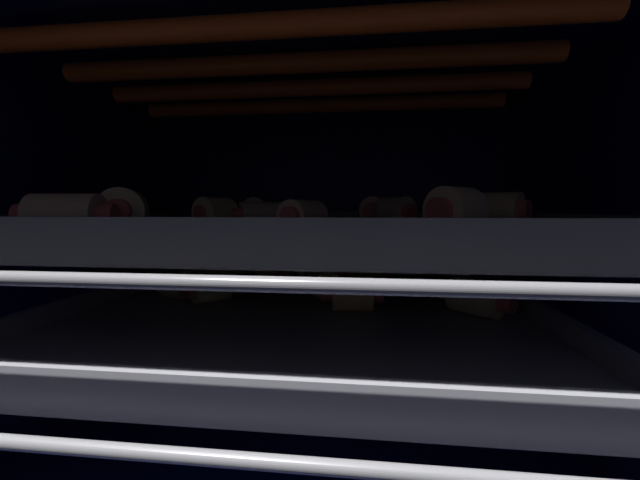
{
  "coord_description": "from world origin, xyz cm",
  "views": [
    {
      "loc": [
        5.66,
        -36.17,
        21.78
      ],
      "look_at": [
        0.0,
        11.79,
        17.86
      ],
      "focal_mm": 21.9,
      "sensor_mm": 36.0,
      "label": 1
    }
  ],
  "objects_px": {
    "baking_tray_upper": "(305,231)",
    "pig_in_blanket_upper_9": "(377,210)",
    "pig_in_blanket_upper_0": "(67,215)",
    "pig_in_blanket_lower_4": "(224,280)",
    "pig_in_blanket_lower_10": "(367,271)",
    "pig_in_blanket_upper_3": "(455,210)",
    "pig_in_blanket_upper_7": "(256,210)",
    "pig_in_blanket_lower_5": "(204,275)",
    "pig_in_blanket_upper_2": "(261,214)",
    "heating_element": "(305,77)",
    "pig_in_blanket_lower_0": "(331,267)",
    "pig_in_blanket_upper_10": "(303,215)",
    "pig_in_blanket_lower_3": "(211,290)",
    "pig_in_blanket_lower_2": "(324,284)",
    "pig_in_blanket_lower_1": "(320,275)",
    "pig_in_blanket_lower_8": "(273,276)",
    "pig_in_blanket_upper_1": "(216,213)",
    "pig_in_blanket_upper_6": "(396,211)",
    "pig_in_blanket_lower_9": "(476,297)",
    "pig_in_blanket_lower_7": "(177,286)",
    "pig_in_blanket_upper_8": "(494,211)",
    "pig_in_blanket_lower_6": "(352,294)",
    "pig_in_blanket_upper_4": "(123,210)",
    "baking_tray_lower": "(306,310)",
    "pig_in_blanket_upper_5": "(217,212)",
    "oven_rack_lower": "(306,320)",
    "oven_rack_upper": "(305,240)"
  },
  "relations": [
    {
      "from": "pig_in_blanket_lower_2",
      "to": "baking_tray_upper",
      "type": "distance_m",
      "value": 0.07
    },
    {
      "from": "baking_tray_lower",
      "to": "pig_in_blanket_lower_0",
      "type": "height_order",
      "value": "pig_in_blanket_lower_0"
    },
    {
      "from": "heating_element",
      "to": "pig_in_blanket_upper_2",
      "type": "distance_m",
      "value": 0.14
    },
    {
      "from": "pig_in_blanket_lower_2",
      "to": "pig_in_blanket_upper_9",
      "type": "distance_m",
      "value": 0.11
    },
    {
      "from": "pig_in_blanket_upper_6",
      "to": "pig_in_blanket_lower_5",
      "type": "bearing_deg",
      "value": 172.79
    },
    {
      "from": "pig_in_blanket_upper_5",
      "to": "pig_in_blanket_upper_7",
      "type": "relative_size",
      "value": 0.83
    },
    {
      "from": "pig_in_blanket_lower_3",
      "to": "pig_in_blanket_upper_3",
      "type": "distance_m",
      "value": 0.24
    },
    {
      "from": "baking_tray_upper",
      "to": "pig_in_blanket_upper_9",
      "type": "height_order",
      "value": "pig_in_blanket_upper_9"
    },
    {
      "from": "pig_in_blanket_lower_6",
      "to": "pig_in_blanket_lower_9",
      "type": "relative_size",
      "value": 0.98
    },
    {
      "from": "heating_element",
      "to": "pig_in_blanket_upper_7",
      "type": "bearing_deg",
      "value": 122.69
    },
    {
      "from": "baking_tray_lower",
      "to": "pig_in_blanket_lower_9",
      "type": "height_order",
      "value": "pig_in_blanket_lower_9"
    },
    {
      "from": "pig_in_blanket_lower_1",
      "to": "pig_in_blanket_lower_8",
      "type": "height_order",
      "value": "same"
    },
    {
      "from": "pig_in_blanket_upper_1",
      "to": "pig_in_blanket_upper_6",
      "type": "distance_m",
      "value": 0.23
    },
    {
      "from": "pig_in_blanket_lower_9",
      "to": "pig_in_blanket_upper_2",
      "type": "bearing_deg",
      "value": 170.2
    },
    {
      "from": "pig_in_blanket_upper_6",
      "to": "pig_in_blanket_lower_4",
      "type": "bearing_deg",
      "value": 179.21
    },
    {
      "from": "pig_in_blanket_lower_5",
      "to": "pig_in_blanket_upper_2",
      "type": "distance_m",
      "value": 0.13
    },
    {
      "from": "baking_tray_lower",
      "to": "pig_in_blanket_lower_6",
      "type": "relative_size",
      "value": 7.08
    },
    {
      "from": "pig_in_blanket_lower_0",
      "to": "pig_in_blanket_upper_6",
      "type": "xyz_separation_m",
      "value": [
        0.08,
        -0.09,
        0.07
      ]
    },
    {
      "from": "baking_tray_lower",
      "to": "pig_in_blanket_lower_9",
      "type": "relative_size",
      "value": 6.95
    },
    {
      "from": "pig_in_blanket_lower_2",
      "to": "pig_in_blanket_lower_7",
      "type": "height_order",
      "value": "pig_in_blanket_lower_2"
    },
    {
      "from": "pig_in_blanket_lower_8",
      "to": "pig_in_blanket_upper_9",
      "type": "distance_m",
      "value": 0.14
    },
    {
      "from": "pig_in_blanket_upper_6",
      "to": "pig_in_blanket_upper_10",
      "type": "bearing_deg",
      "value": -127.61
    },
    {
      "from": "pig_in_blanket_lower_1",
      "to": "pig_in_blanket_upper_1",
      "type": "xyz_separation_m",
      "value": [
        -0.14,
        0.03,
        0.07
      ]
    },
    {
      "from": "pig_in_blanket_upper_3",
      "to": "pig_in_blanket_upper_7",
      "type": "height_order",
      "value": "same"
    },
    {
      "from": "pig_in_blanket_upper_4",
      "to": "pig_in_blanket_upper_6",
      "type": "distance_m",
      "value": 0.25
    },
    {
      "from": "pig_in_blanket_upper_9",
      "to": "pig_in_blanket_lower_3",
      "type": "bearing_deg",
      "value": -151.42
    },
    {
      "from": "pig_in_blanket_upper_3",
      "to": "pig_in_blanket_lower_7",
      "type": "bearing_deg",
      "value": 159.59
    },
    {
      "from": "pig_in_blanket_lower_7",
      "to": "pig_in_blanket_upper_4",
      "type": "height_order",
      "value": "pig_in_blanket_upper_4"
    },
    {
      "from": "pig_in_blanket_lower_10",
      "to": "pig_in_blanket_upper_1",
      "type": "xyz_separation_m",
      "value": [
        -0.19,
        0.0,
        0.07
      ]
    },
    {
      "from": "pig_in_blanket_lower_7",
      "to": "pig_in_blanket_upper_8",
      "type": "bearing_deg",
      "value": -6.25
    },
    {
      "from": "pig_in_blanket_upper_0",
      "to": "pig_in_blanket_upper_7",
      "type": "distance_m",
      "value": 0.27
    },
    {
      "from": "pig_in_blanket_lower_9",
      "to": "baking_tray_upper",
      "type": "xyz_separation_m",
      "value": [
        -0.15,
        0.01,
        0.06
      ]
    },
    {
      "from": "pig_in_blanket_lower_10",
      "to": "pig_in_blanket_upper_4",
      "type": "bearing_deg",
      "value": -130.22
    },
    {
      "from": "pig_in_blanket_upper_0",
      "to": "pig_in_blanket_lower_4",
      "type": "bearing_deg",
      "value": 80.68
    },
    {
      "from": "pig_in_blanket_lower_0",
      "to": "pig_in_blanket_upper_10",
      "type": "distance_m",
      "value": 0.2
    },
    {
      "from": "pig_in_blanket_upper_2",
      "to": "baking_tray_upper",
      "type": "bearing_deg",
      "value": -24.24
    },
    {
      "from": "pig_in_blanket_lower_10",
      "to": "pig_in_blanket_upper_9",
      "type": "relative_size",
      "value": 1.32
    },
    {
      "from": "heating_element",
      "to": "pig_in_blanket_lower_3",
      "type": "height_order",
      "value": "heating_element"
    },
    {
      "from": "pig_in_blanket_lower_10",
      "to": "heating_element",
      "type": "bearing_deg",
      "value": -116.14
    },
    {
      "from": "pig_in_blanket_upper_5",
      "to": "pig_in_blanket_upper_7",
      "type": "height_order",
      "value": "pig_in_blanket_upper_7"
    },
    {
      "from": "pig_in_blanket_lower_3",
      "to": "pig_in_blanket_lower_10",
      "type": "xyz_separation_m",
      "value": [
        0.15,
        0.11,
        0.0
      ]
    },
    {
      "from": "oven_rack_lower",
      "to": "pig_in_blanket_upper_4",
      "type": "xyz_separation_m",
      "value": [
        -0.12,
        -0.09,
        0.11
      ]
    },
    {
      "from": "pig_in_blanket_lower_5",
      "to": "pig_in_blanket_lower_4",
      "type": "bearing_deg",
      "value": -36.66
    },
    {
      "from": "pig_in_blanket_lower_5",
      "to": "pig_in_blanket_upper_3",
      "type": "height_order",
      "value": "pig_in_blanket_upper_3"
    },
    {
      "from": "pig_in_blanket_lower_10",
      "to": "pig_in_blanket_upper_9",
      "type": "xyz_separation_m",
      "value": [
        0.01,
        -0.02,
        0.07
      ]
    },
    {
      "from": "pig_in_blanket_lower_3",
      "to": "pig_in_blanket_upper_0",
      "type": "xyz_separation_m",
      "value": [
        -0.04,
        -0.14,
        0.08
      ]
    },
    {
      "from": "pig_in_blanket_upper_7",
      "to": "pig_in_blanket_lower_4",
      "type": "bearing_deg",
      "value": -101.19
    },
    {
      "from": "pig_in_blanket_upper_2",
      "to": "oven_rack_upper",
      "type": "bearing_deg",
      "value": -24.24
    },
    {
      "from": "pig_in_blanket_lower_3",
      "to": "pig_in_blanket_upper_3",
      "type": "relative_size",
      "value": 0.97
    },
    {
      "from": "pig_in_blanket_lower_7",
      "to": "pig_in_blanket_lower_5",
      "type": "bearing_deg",
      "value": 89.2
    }
  ]
}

